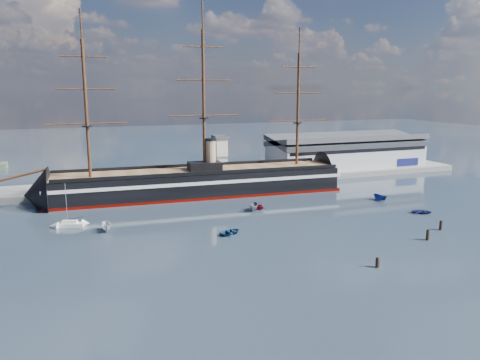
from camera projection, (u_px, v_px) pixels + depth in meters
name	position (u px, v px, depth m)	size (l,w,h in m)	color
ground	(247.00, 207.00, 130.75)	(600.00, 600.00, 0.00)	#262F3C
quay	(237.00, 181.00, 167.27)	(180.00, 18.00, 2.00)	slate
warehouse	(346.00, 152.00, 185.92)	(63.00, 21.00, 11.60)	#B7BABC
quay_tower	(221.00, 156.00, 160.22)	(5.00, 5.00, 15.00)	silver
warship	(193.00, 182.00, 144.83)	(113.28, 20.92, 53.94)	black
sailboat	(70.00, 224.00, 112.41)	(6.97, 4.09, 10.72)	white
motorboat_a	(107.00, 231.00, 109.03)	(6.11, 2.24, 2.44)	silver
motorboat_b	(231.00, 234.00, 106.62)	(3.43, 1.37, 1.60)	navy
motorboat_c	(254.00, 211.00, 126.89)	(6.29, 2.31, 2.52)	slate
motorboat_d	(259.00, 209.00, 128.69)	(6.04, 2.62, 2.21)	maroon
motorboat_e	(422.00, 213.00, 124.34)	(3.18, 1.27, 1.48)	navy
motorboat_f	(380.00, 200.00, 138.78)	(5.66, 2.08, 2.27)	navy
piling_near_mid	(377.00, 267.00, 86.90)	(0.64, 0.64, 2.68)	black
piling_near_right	(427.00, 240.00, 102.46)	(0.64, 0.64, 3.17)	black
piling_far_right	(440.00, 230.00, 109.87)	(0.64, 0.64, 3.02)	black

